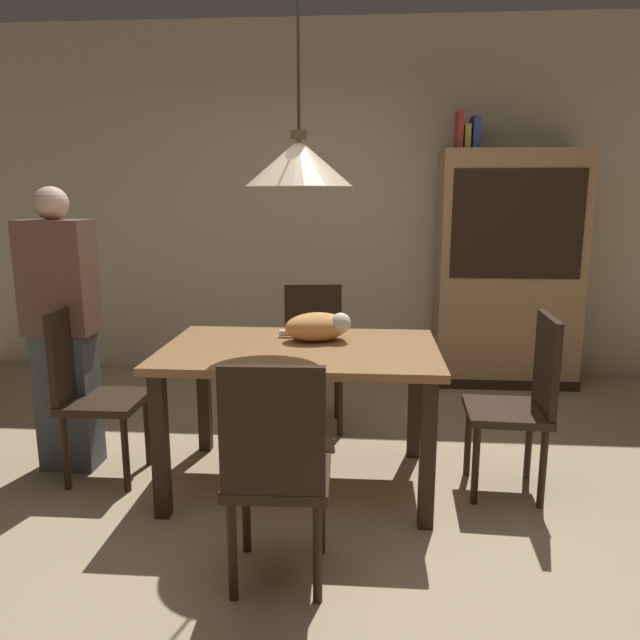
# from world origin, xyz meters

# --- Properties ---
(ground) EXTENTS (10.00, 10.00, 0.00)m
(ground) POSITION_xyz_m (0.00, 0.00, 0.00)
(ground) COLOR tan
(back_wall) EXTENTS (6.40, 0.10, 2.90)m
(back_wall) POSITION_xyz_m (0.00, 2.65, 1.45)
(back_wall) COLOR beige
(back_wall) RESTS_ON ground
(dining_table) EXTENTS (1.40, 0.90, 0.75)m
(dining_table) POSITION_xyz_m (-0.14, 0.42, 0.65)
(dining_table) COLOR olive
(dining_table) RESTS_ON ground
(chair_far_back) EXTENTS (0.44, 0.44, 0.93)m
(chair_far_back) POSITION_xyz_m (-0.15, 1.30, 0.51)
(chair_far_back) COLOR black
(chair_far_back) RESTS_ON ground
(chair_left_side) EXTENTS (0.40, 0.40, 0.93)m
(chair_left_side) POSITION_xyz_m (-1.27, 0.42, 0.51)
(chair_left_side) COLOR black
(chair_left_side) RESTS_ON ground
(chair_near_front) EXTENTS (0.41, 0.41, 0.93)m
(chair_near_front) POSITION_xyz_m (-0.14, -0.46, 0.51)
(chair_near_front) COLOR black
(chair_near_front) RESTS_ON ground
(chair_right_side) EXTENTS (0.42, 0.42, 0.93)m
(chair_right_side) POSITION_xyz_m (0.99, 0.42, 0.51)
(chair_right_side) COLOR black
(chair_right_side) RESTS_ON ground
(cat_sleeping) EXTENTS (0.41, 0.32, 0.16)m
(cat_sleeping) POSITION_xyz_m (-0.06, 0.56, 0.83)
(cat_sleeping) COLOR #E59951
(cat_sleeping) RESTS_ON dining_table
(pendant_lamp) EXTENTS (0.52, 0.52, 1.30)m
(pendant_lamp) POSITION_xyz_m (-0.14, 0.42, 1.66)
(pendant_lamp) COLOR beige
(hutch_bookcase) EXTENTS (1.12, 0.45, 1.85)m
(hutch_bookcase) POSITION_xyz_m (1.31, 2.32, 0.89)
(hutch_bookcase) COLOR tan
(hutch_bookcase) RESTS_ON ground
(book_red_tall) EXTENTS (0.04, 0.22, 0.28)m
(book_red_tall) POSITION_xyz_m (0.88, 2.32, 1.99)
(book_red_tall) COLOR #B73833
(book_red_tall) RESTS_ON hutch_bookcase
(book_yellow_short) EXTENTS (0.04, 0.20, 0.18)m
(book_yellow_short) POSITION_xyz_m (0.93, 2.32, 1.94)
(book_yellow_short) COLOR gold
(book_yellow_short) RESTS_ON hutch_bookcase
(book_blue_wide) EXTENTS (0.06, 0.24, 0.24)m
(book_blue_wide) POSITION_xyz_m (1.00, 2.32, 1.97)
(book_blue_wide) COLOR #384C93
(book_blue_wide) RESTS_ON hutch_bookcase
(person_standing) EXTENTS (0.36, 0.22, 1.55)m
(person_standing) POSITION_xyz_m (-1.46, 0.54, 0.78)
(person_standing) COLOR #4C515B
(person_standing) RESTS_ON ground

